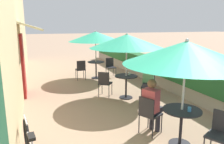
{
  "coord_description": "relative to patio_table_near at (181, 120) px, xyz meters",
  "views": [
    {
      "loc": [
        -2.04,
        -1.14,
        2.39
      ],
      "look_at": [
        0.15,
        4.89,
        1.0
      ],
      "focal_mm": 35.0,
      "sensor_mm": 36.0,
      "label": 1
    }
  ],
  "objects": [
    {
      "name": "patio_umbrella_far",
      "position": [
        -0.04,
        6.05,
        1.34
      ],
      "size": [
        2.38,
        2.38,
        2.15
      ],
      "color": "#B7B7BC",
      "rests_on": "ground_plane"
    },
    {
      "name": "coffee_cup_mid",
      "position": [
        0.28,
        3.13,
        0.26
      ],
      "size": [
        0.07,
        0.07,
        0.09
      ],
      "color": "white",
      "rests_on": "patio_table_mid"
    },
    {
      "name": "patio_table_mid",
      "position": [
        0.14,
        3.05,
        0.0
      ],
      "size": [
        0.76,
        0.76,
        0.76
      ],
      "color": "black",
      "rests_on": "ground_plane"
    },
    {
      "name": "coffee_cup_near",
      "position": [
        0.06,
        -0.13,
        0.26
      ],
      "size": [
        0.07,
        0.07,
        0.09
      ],
      "color": "teal",
      "rests_on": "patio_table_near"
    },
    {
      "name": "cafe_chair_far_left",
      "position": [
        -0.76,
        5.98,
        -0.03
      ],
      "size": [
        0.4,
        0.4,
        0.87
      ],
      "rotation": [
        0.0,
        0.0,
        6.28
      ],
      "color": "#232328",
      "rests_on": "ground_plane"
    },
    {
      "name": "seated_patron_near_left",
      "position": [
        -0.29,
        0.66,
        0.14
      ],
      "size": [
        0.5,
        0.46,
        1.25
      ],
      "rotation": [
        0.0,
        0.0,
        5.17
      ],
      "color": "#23232D",
      "rests_on": "ground_plane"
    },
    {
      "name": "cafe_facade_wall",
      "position": [
        -3.18,
        5.14,
        1.55
      ],
      "size": [
        0.98,
        14.91,
        4.2
      ],
      "color": "#D6B784",
      "rests_on": "ground_plane"
    },
    {
      "name": "seated_patron_mid_left",
      "position": [
        0.7,
        2.61,
        0.14
      ],
      "size": [
        0.49,
        0.51,
        1.25
      ],
      "rotation": [
        0.0,
        0.0,
        8.8
      ],
      "color": "#23232D",
      "rests_on": "ground_plane"
    },
    {
      "name": "patio_table_far",
      "position": [
        -0.04,
        6.05,
        0.0
      ],
      "size": [
        0.76,
        0.76,
        0.76
      ],
      "color": "black",
      "rests_on": "ground_plane"
    },
    {
      "name": "patio_table_near",
      "position": [
        0.0,
        0.0,
        0.0
      ],
      "size": [
        0.76,
        0.76,
        0.76
      ],
      "color": "black",
      "rests_on": "ground_plane"
    },
    {
      "name": "patio_umbrella_mid",
      "position": [
        0.14,
        3.05,
        1.34
      ],
      "size": [
        2.38,
        2.38,
        2.15
      ],
      "color": "#B7B7BC",
      "rests_on": "ground_plane"
    },
    {
      "name": "cafe_chair_mid_left",
      "position": [
        0.76,
        2.7,
        -0.03
      ],
      "size": [
        0.56,
        0.56,
        0.87
      ],
      "rotation": [
        0.0,
        0.0,
        8.8
      ],
      "color": "#232328",
      "rests_on": "ground_plane"
    },
    {
      "name": "cafe_chair_mid_right",
      "position": [
        -0.49,
        3.41,
        -0.03
      ],
      "size": [
        0.56,
        0.56,
        0.87
      ],
      "rotation": [
        0.0,
        0.0,
        11.94
      ],
      "color": "#232328",
      "rests_on": "ground_plane"
    },
    {
      "name": "planter_hedge",
      "position": [
        2.11,
        5.17,
        -0.01
      ],
      "size": [
        0.6,
        13.91,
        1.01
      ],
      "color": "gray",
      "rests_on": "ground_plane"
    },
    {
      "name": "cafe_chair_near_left",
      "position": [
        -0.39,
        0.61,
        -0.03
      ],
      "size": [
        0.54,
        0.54,
        0.87
      ],
      "rotation": [
        0.0,
        0.0,
        5.17
      ],
      "color": "#232328",
      "rests_on": "ground_plane"
    },
    {
      "name": "cafe_chair_near_right",
      "position": [
        0.39,
        -0.61,
        -0.03
      ],
      "size": [
        0.54,
        0.54,
        0.87
      ],
      "rotation": [
        0.0,
        0.0,
        8.31
      ],
      "color": "#232328",
      "rests_on": "ground_plane"
    },
    {
      "name": "patio_umbrella_near",
      "position": [
        0.0,
        0.0,
        1.34
      ],
      "size": [
        2.38,
        2.38,
        2.15
      ],
      "color": "#B7B7BC",
      "rests_on": "ground_plane"
    },
    {
      "name": "cafe_chair_far_right",
      "position": [
        0.68,
        6.13,
        -0.03
      ],
      "size": [
        0.4,
        0.4,
        0.87
      ],
      "rotation": [
        0.0,
        0.0,
        9.42
      ],
      "color": "#232328",
      "rests_on": "ground_plane"
    }
  ]
}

